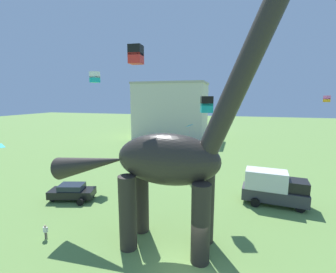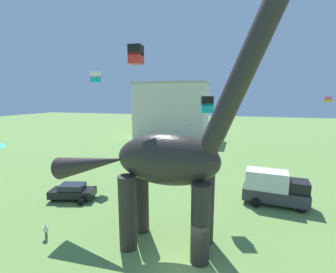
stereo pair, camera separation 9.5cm
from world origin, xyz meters
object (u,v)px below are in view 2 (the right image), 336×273
at_px(dinosaur_sculpture, 166,159).
at_px(kite_far_right, 191,125).
at_px(person_strolling_adult, 46,230).
at_px(kite_trailing, 207,104).
at_px(parked_sedan_left, 73,191).
at_px(kite_near_high, 136,55).
at_px(person_vendor_side, 191,177).
at_px(kite_near_low, 328,99).
at_px(kite_mid_left, 95,77).
at_px(parked_box_truck, 274,188).

xyz_separation_m(dinosaur_sculpture, kite_far_right, (-2.93, 22.39, -0.44)).
height_order(person_strolling_adult, kite_trailing, kite_trailing).
bearing_deg(person_strolling_adult, dinosaur_sculpture, 79.97).
height_order(dinosaur_sculpture, kite_far_right, dinosaur_sculpture).
xyz_separation_m(parked_sedan_left, kite_near_high, (8.22, -2.65, 11.92)).
bearing_deg(person_vendor_side, parked_sedan_left, 91.87).
bearing_deg(kite_near_low, person_vendor_side, -152.58).
bearing_deg(kite_trailing, person_strolling_adult, -139.62).
height_order(kite_near_low, kite_mid_left, kite_mid_left).
bearing_deg(person_strolling_adult, parked_box_truck, 100.58).
relative_size(parked_sedan_left, kite_near_high, 3.63).
height_order(parked_sedan_left, kite_trailing, kite_trailing).
relative_size(dinosaur_sculpture, kite_far_right, 11.08).
relative_size(dinosaur_sculpture, kite_mid_left, 12.55).
bearing_deg(person_vendor_side, kite_near_low, -95.08).
xyz_separation_m(kite_near_low, kite_trailing, (-12.82, -12.38, -0.45)).
bearing_deg(kite_near_low, parked_box_truck, -123.03).
height_order(parked_sedan_left, kite_near_high, kite_near_high).
bearing_deg(dinosaur_sculpture, parked_box_truck, 45.14).
bearing_deg(kite_mid_left, kite_near_low, 14.79).
xyz_separation_m(kite_mid_left, kite_far_right, (9.81, 10.58, -6.82)).
relative_size(kite_near_low, kite_trailing, 0.56).
relative_size(parked_sedan_left, kite_mid_left, 3.46).
distance_m(dinosaur_sculpture, person_vendor_side, 12.31).
bearing_deg(kite_trailing, dinosaur_sculpture, -103.92).
height_order(person_vendor_side, kite_far_right, kite_far_right).
relative_size(parked_box_truck, kite_near_high, 4.63).
relative_size(dinosaur_sculpture, parked_sedan_left, 3.62).
bearing_deg(kite_far_right, kite_mid_left, -132.85).
distance_m(kite_near_low, kite_far_right, 18.21).
height_order(dinosaur_sculpture, parked_box_truck, dinosaur_sculpture).
bearing_deg(parked_box_truck, person_strolling_adult, -141.33).
height_order(parked_sedan_left, kite_mid_left, kite_mid_left).
xyz_separation_m(person_strolling_adult, person_vendor_side, (7.79, 13.07, 0.28)).
bearing_deg(person_strolling_adult, person_vendor_side, 126.66).
relative_size(person_vendor_side, kite_near_low, 1.93).
height_order(dinosaur_sculpture, kite_near_low, dinosaur_sculpture).
distance_m(parked_sedan_left, parked_box_truck, 19.10).
bearing_deg(kite_near_high, kite_far_right, 90.82).
bearing_deg(kite_trailing, parked_sedan_left, -168.89).
xyz_separation_m(kite_near_high, kite_far_right, (-0.30, 20.88, -7.23)).
relative_size(kite_near_low, kite_near_high, 0.62).
bearing_deg(kite_near_low, kite_far_right, 168.95).
height_order(kite_near_low, kite_trailing, kite_near_low).
bearing_deg(kite_near_high, kite_mid_left, 134.46).
relative_size(parked_sedan_left, parked_box_truck, 0.78).
xyz_separation_m(kite_near_low, kite_near_high, (-17.09, -17.48, 3.04)).
bearing_deg(dinosaur_sculpture, person_strolling_adult, -170.48).
distance_m(parked_sedan_left, kite_far_right, 20.42).
bearing_deg(dinosaur_sculpture, kite_trailing, 73.08).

